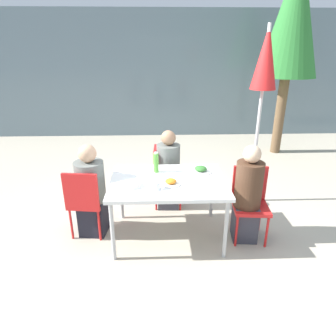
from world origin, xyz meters
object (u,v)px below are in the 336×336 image
at_px(chair_far, 163,173).
at_px(drinking_cup, 157,186).
at_px(bottle, 156,163).
at_px(person_left, 91,193).
at_px(person_far, 168,172).
at_px(closed_umbrella, 264,71).
at_px(chair_left, 85,199).
at_px(tree_behind_left, 294,17).
at_px(salad_bowl, 131,184).
at_px(person_right, 247,196).
at_px(chair_right, 250,198).

distance_m(chair_far, drinking_cup, 1.07).
bearing_deg(bottle, person_left, -170.18).
xyz_separation_m(person_far, closed_umbrella, (1.23, 0.11, 1.33)).
height_order(chair_left, person_far, person_far).
distance_m(person_left, tree_behind_left, 4.99).
relative_size(person_far, tree_behind_left, 0.29).
xyz_separation_m(chair_left, person_far, (1.00, 0.70, 0.03)).
xyz_separation_m(bottle, salad_bowl, (-0.27, -0.40, -0.10)).
height_order(chair_left, tree_behind_left, tree_behind_left).
xyz_separation_m(person_right, chair_far, (-0.95, 0.87, -0.06)).
bearing_deg(chair_far, salad_bowl, -18.36).
height_order(person_left, person_far, person_left).
height_order(chair_far, closed_umbrella, closed_umbrella).
relative_size(chair_far, drinking_cup, 9.80).
xyz_separation_m(chair_left, chair_far, (0.92, 0.75, 0.00)).
bearing_deg(tree_behind_left, person_left, -138.75).
bearing_deg(chair_far, chair_left, -48.37).
relative_size(chair_left, chair_far, 1.00).
bearing_deg(person_far, drinking_cup, -6.75).
xyz_separation_m(person_right, tree_behind_left, (1.57, 3.17, 2.12)).
distance_m(chair_left, closed_umbrella, 2.73).
relative_size(drinking_cup, salad_bowl, 0.48).
height_order(chair_left, closed_umbrella, closed_umbrella).
relative_size(person_right, person_far, 1.04).
xyz_separation_m(person_left, chair_right, (1.87, -0.12, -0.03)).
bearing_deg(chair_far, person_far, 58.10).
height_order(drinking_cup, salad_bowl, drinking_cup).
xyz_separation_m(closed_umbrella, tree_behind_left, (1.22, 2.24, 0.82)).
distance_m(person_right, tree_behind_left, 4.13).
bearing_deg(closed_umbrella, drinking_cup, -142.02).
height_order(person_far, closed_umbrella, closed_umbrella).
relative_size(person_left, chair_far, 1.32).
xyz_separation_m(chair_right, person_right, (-0.06, -0.08, 0.06)).
height_order(person_right, closed_umbrella, closed_umbrella).
height_order(closed_umbrella, salad_bowl, closed_umbrella).
distance_m(chair_left, tree_behind_left, 5.09).
height_order(bottle, tree_behind_left, tree_behind_left).
bearing_deg(chair_far, bottle, -6.75).
bearing_deg(chair_far, drinking_cup, -1.97).
xyz_separation_m(bottle, tree_behind_left, (2.61, 2.84, 1.82)).
bearing_deg(person_far, person_left, -53.97).
distance_m(chair_right, chair_far, 1.29).
relative_size(chair_right, drinking_cup, 9.80).
bearing_deg(person_left, person_far, 40.74).
bearing_deg(chair_left, tree_behind_left, 48.63).
relative_size(bottle, tree_behind_left, 0.07).
height_order(person_left, chair_right, person_left).
relative_size(chair_left, person_left, 0.76).
bearing_deg(salad_bowl, chair_left, 161.11).
xyz_separation_m(closed_umbrella, salad_bowl, (-1.67, -1.00, -1.09)).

